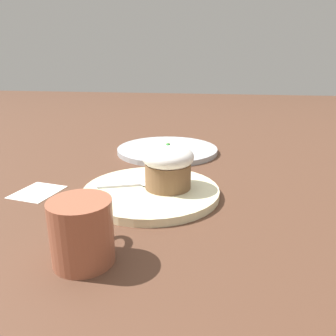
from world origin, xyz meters
TOP-DOWN VIEW (x-y plane):
  - ground_plane at (0.00, 0.00)m, footprint 4.00×4.00m
  - dessert_plate at (0.00, 0.00)m, footprint 0.26×0.26m
  - carrot_cake at (0.01, -0.03)m, footprint 0.10×0.10m
  - spoon at (0.01, 0.02)m, footprint 0.06×0.12m
  - coffee_cup at (-0.22, 0.04)m, footprint 0.11×0.08m
  - side_plate at (0.31, 0.02)m, footprint 0.28×0.28m
  - paper_napkin at (-0.02, 0.23)m, footprint 0.10×0.09m

SIDE VIEW (x-z plane):
  - ground_plane at x=0.00m, z-range 0.00..0.00m
  - paper_napkin at x=-0.02m, z-range 0.00..0.00m
  - side_plate at x=0.31m, z-range 0.00..0.01m
  - dessert_plate at x=0.00m, z-range 0.00..0.01m
  - spoon at x=0.01m, z-range 0.01..0.02m
  - coffee_cup at x=-0.22m, z-range 0.00..0.09m
  - carrot_cake at x=0.01m, z-range 0.02..0.10m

